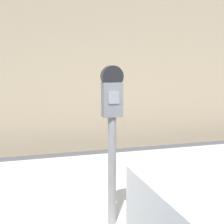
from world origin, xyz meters
name	(u,v)px	position (x,y,z in m)	size (l,w,h in m)	color
sidewalk	(108,190)	(0.00, 2.20, 0.07)	(24.00, 2.80, 0.15)	#BCB7AD
building_facade	(76,5)	(0.00, 4.52, 2.82)	(24.00, 0.30, 5.64)	tan
parking_meter	(112,124)	(-0.23, 1.23, 1.16)	(0.20, 0.12, 1.56)	gray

